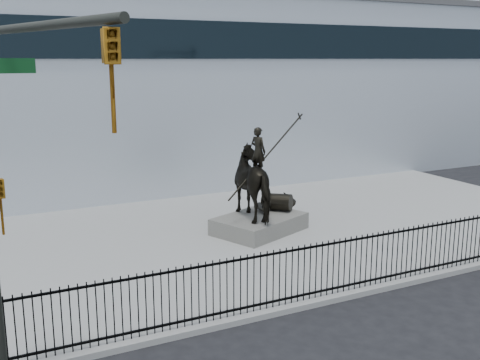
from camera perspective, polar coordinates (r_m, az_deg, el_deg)
name	(u,v)px	position (r m, az deg, el deg)	size (l,w,h in m)	color
ground	(326,327)	(13.82, 8.77, -14.59)	(120.00, 120.00, 0.00)	black
plaza	(208,240)	(19.47, -3.23, -6.14)	(30.00, 12.00, 0.15)	#979795
building	(110,92)	(30.91, -13.06, 8.75)	(44.00, 14.00, 9.00)	silver
picket_fence	(299,274)	(14.40, 5.99, -9.45)	(22.10, 0.10, 1.50)	black
statue_plinth	(259,224)	(20.07, 1.98, -4.47)	(3.08, 2.12, 0.58)	#5E5C56
equestrian_statue	(261,183)	(19.74, 2.12, -0.26)	(3.69, 3.04, 3.35)	black
traffic_signal_left	(5,199)	(9.63, -22.74, -1.78)	(1.52, 4.84, 7.00)	#252822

